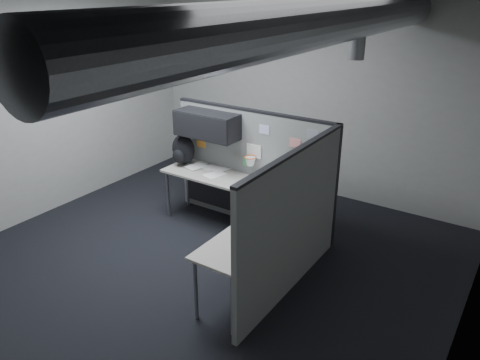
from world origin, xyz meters
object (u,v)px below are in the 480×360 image
Objects in this scene: desk at (243,201)px; backpack at (183,150)px; phone at (254,234)px; monitor at (295,180)px; keyboard at (248,201)px.

desk is 1.36m from backpack.
backpack reaches higher than phone.
desk is 4.37× the size of monitor.
monitor reaches higher than keyboard.
keyboard is at bearing -113.04° from monitor.
phone is (0.50, -0.67, 0.02)m from keyboard.
phone is (0.70, -0.87, 0.16)m from desk.
keyboard is at bearing -44.55° from desk.
monitor is 1.21× the size of backpack.
backpack is at bearing 176.90° from keyboard.
keyboard reaches higher than desk.
monitor is at bearing 22.34° from desk.
phone is 2.34m from backpack.
keyboard is 1.69× the size of phone.
backpack is (-1.86, 0.12, -0.02)m from monitor.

